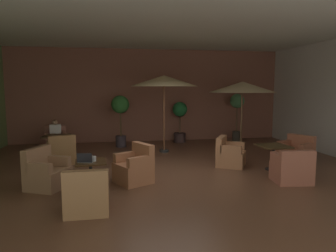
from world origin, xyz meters
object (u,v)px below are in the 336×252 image
(potted_tree_mid_right, at_px, (180,118))
(armchair_front_left_south, at_px, (135,168))
(cafe_table_front_left, at_px, (91,170))
(armchair_mid_center_east, at_px, (61,153))
(armchair_mid_center_north, at_px, (56,140))
(open_laptop, at_px, (85,160))
(armchair_front_right_north, at_px, (292,169))
(armchair_front_right_south, at_px, (230,155))
(potted_tree_mid_left, at_px, (237,107))
(armchair_front_right_east, at_px, (296,153))
(patio_umbrella_tall_red, at_px, (164,81))
(iced_drink_cup, at_px, (94,159))
(cafe_table_front_right, at_px, (273,151))
(cafe_table_mid_center, at_px, (56,140))
(patio_umbrella_center_beige, at_px, (242,87))
(armchair_front_left_north, at_px, (47,173))
(armchair_front_left_east, at_px, (87,194))
(patron_blue_shirt, at_px, (55,130))
(potted_tree_left_corner, at_px, (120,111))

(potted_tree_mid_right, bearing_deg, armchair_front_left_south, -112.79)
(cafe_table_front_left, relative_size, armchair_mid_center_east, 0.72)
(potted_tree_mid_right, bearing_deg, cafe_table_front_left, -118.79)
(armchair_mid_center_north, distance_m, potted_tree_mid_right, 4.70)
(armchair_mid_center_north, relative_size, open_laptop, 2.64)
(armchair_front_left_south, bearing_deg, armchair_front_right_north, -9.87)
(armchair_mid_center_east, height_order, open_laptop, open_laptop)
(armchair_front_right_south, bearing_deg, armchair_mid_center_east, 167.13)
(armchair_mid_center_north, distance_m, potted_tree_mid_left, 7.04)
(armchair_front_right_east, height_order, patio_umbrella_tall_red, patio_umbrella_tall_red)
(armchair_front_right_north, bearing_deg, iced_drink_cup, 178.73)
(potted_tree_mid_right, bearing_deg, armchair_front_right_south, -81.54)
(cafe_table_front_right, height_order, cafe_table_mid_center, same)
(patio_umbrella_center_beige, relative_size, open_laptop, 6.79)
(armchair_front_left_north, bearing_deg, armchair_front_right_north, -5.84)
(cafe_table_front_left, xyz_separation_m, armchair_mid_center_north, (-1.56, 4.93, -0.17))
(armchair_front_right_east, distance_m, potted_tree_mid_right, 4.79)
(armchair_front_left_east, distance_m, patron_blue_shirt, 6.16)
(cafe_table_mid_center, bearing_deg, patio_umbrella_center_beige, -0.36)
(cafe_table_front_right, xyz_separation_m, armchair_mid_center_east, (-5.63, 1.64, -0.20))
(armchair_front_right_east, relative_size, cafe_table_mid_center, 1.27)
(potted_tree_mid_left, bearing_deg, cafe_table_front_right, -99.84)
(armchair_front_left_south, relative_size, iced_drink_cup, 8.81)
(cafe_table_front_left, height_order, patio_umbrella_center_beige, patio_umbrella_center_beige)
(armchair_front_left_south, xyz_separation_m, patron_blue_shirt, (-2.48, 4.37, 0.35))
(armchair_mid_center_north, xyz_separation_m, patio_umbrella_center_beige, (6.42, -1.18, 1.87))
(cafe_table_front_left, distance_m, armchair_front_left_south, 1.08)
(potted_tree_mid_right, bearing_deg, patio_umbrella_tall_red, -117.36)
(armchair_front_right_south, relative_size, potted_tree_mid_right, 0.64)
(armchair_front_left_south, xyz_separation_m, cafe_table_front_right, (3.68, 0.51, 0.19))
(armchair_front_left_east, relative_size, patio_umbrella_tall_red, 0.32)
(potted_tree_left_corner, bearing_deg, armchair_front_right_south, -49.13)
(armchair_front_left_south, relative_size, armchair_front_right_south, 0.94)
(patron_blue_shirt, bearing_deg, armchair_front_right_south, -32.35)
(patron_blue_shirt, bearing_deg, armchair_front_right_north, -39.60)
(armchair_front_right_east, relative_size, iced_drink_cup, 9.63)
(cafe_table_front_right, relative_size, armchair_front_right_north, 0.93)
(potted_tree_left_corner, bearing_deg, iced_drink_cup, -97.39)
(cafe_table_front_right, height_order, armchair_mid_center_east, armchair_mid_center_east)
(armchair_front_right_south, xyz_separation_m, patio_umbrella_tall_red, (-1.50, 2.19, 2.07))
(cafe_table_mid_center, xyz_separation_m, potted_tree_mid_right, (4.38, 1.76, 0.47))
(armchair_front_left_north, bearing_deg, cafe_table_front_left, -25.11)
(patron_blue_shirt, bearing_deg, cafe_table_mid_center, -78.85)
(armchair_front_left_south, distance_m, patron_blue_shirt, 5.04)
(patio_umbrella_center_beige, bearing_deg, iced_drink_cup, -141.91)
(armchair_front_right_south, height_order, iced_drink_cup, armchair_front_right_south)
(armchair_front_left_north, height_order, armchair_front_right_north, armchair_front_left_north)
(armchair_front_left_north, xyz_separation_m, armchair_mid_center_east, (-0.04, 2.21, -0.00))
(armchair_front_right_east, bearing_deg, open_laptop, -164.06)
(armchair_front_left_north, height_order, cafe_table_mid_center, armchair_front_left_north)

